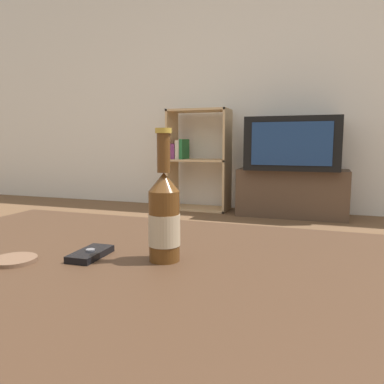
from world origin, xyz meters
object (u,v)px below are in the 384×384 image
tv_stand (292,193)px  cell_phone (90,254)px  television (293,144)px  beer_bottle (164,216)px  bookshelf (196,159)px

tv_stand → cell_phone: cell_phone is taller
television → beer_bottle: television is taller
bookshelf → cell_phone: (0.72, -2.83, -0.08)m
bookshelf → cell_phone: bookshelf is taller
tv_stand → beer_bottle: (-0.05, -2.75, 0.30)m
cell_phone → television: bearing=83.9°
tv_stand → television: size_ratio=1.21×
television → beer_bottle: (-0.05, -2.74, -0.14)m
beer_bottle → tv_stand: bearing=89.0°
beer_bottle → bookshelf: bearing=107.3°
television → cell_phone: (-0.20, -2.78, -0.22)m
tv_stand → television: bearing=-90.0°
television → bookshelf: (-0.92, 0.05, -0.14)m
television → cell_phone: television is taller
beer_bottle → television: bearing=89.0°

